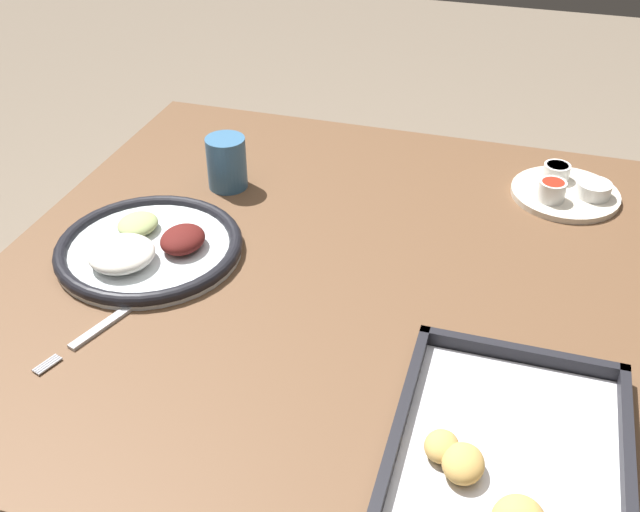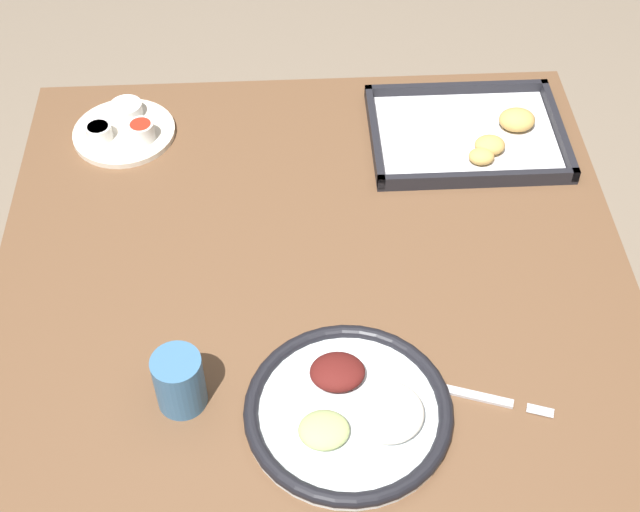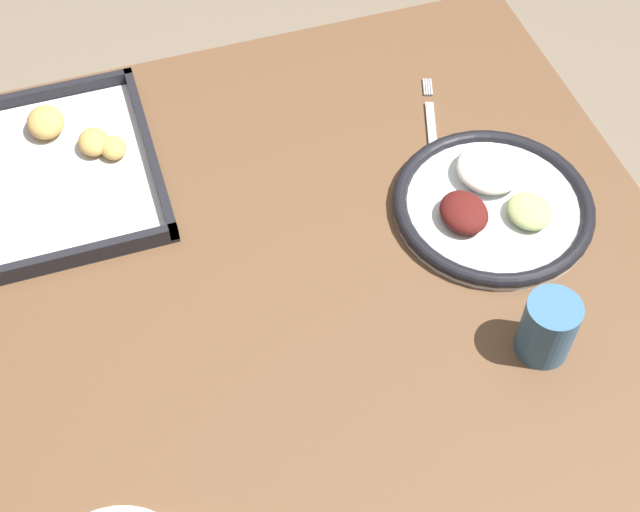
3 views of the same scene
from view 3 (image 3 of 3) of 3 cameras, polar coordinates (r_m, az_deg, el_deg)
The scene contains 6 objects.
ground_plane at distance 1.83m, azimuth 0.10°, elevation -15.65°, with size 8.00×8.00×0.00m, color #7A6B59.
dining_table at distance 1.24m, azimuth 0.14°, elevation -4.73°, with size 0.95×0.93×0.78m.
dinner_plate at distance 1.22m, azimuth 10.98°, elevation 3.39°, with size 0.27×0.27×0.04m.
fork at distance 1.32m, azimuth 7.15°, elevation 8.08°, with size 0.18×0.07×0.00m.
baking_tray at distance 1.29m, azimuth -15.79°, elevation 5.70°, with size 0.33×0.24×0.04m.
drinking_cup at distance 1.08m, azimuth 14.38°, elevation -4.47°, with size 0.07×0.07×0.09m.
Camera 3 is at (-0.63, 0.21, 1.70)m, focal length 50.00 mm.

